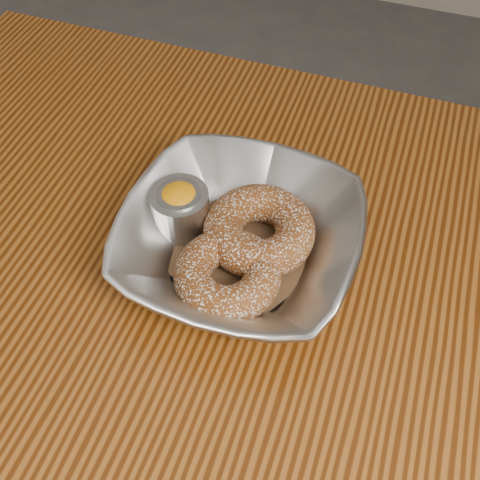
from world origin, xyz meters
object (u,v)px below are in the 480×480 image
(serving_bowl, at_px, (240,240))
(donut_back, at_px, (259,230))
(donut_front, at_px, (228,274))
(ramekin, at_px, (181,208))
(table, at_px, (299,377))

(serving_bowl, distance_m, donut_back, 0.02)
(serving_bowl, height_order, donut_front, serving_bowl)
(donut_front, bearing_deg, serving_bowl, 92.74)
(donut_back, xyz_separation_m, ramekin, (-0.09, -0.00, 0.01))
(serving_bowl, relative_size, ramekin, 3.96)
(donut_back, height_order, ramekin, ramekin)
(donut_back, distance_m, donut_front, 0.06)
(table, height_order, serving_bowl, serving_bowl)
(serving_bowl, xyz_separation_m, donut_back, (0.01, 0.02, 0.00))
(donut_front, bearing_deg, table, -14.20)
(serving_bowl, bearing_deg, table, -35.56)
(donut_back, relative_size, ramekin, 1.89)
(donut_back, distance_m, ramekin, 0.09)
(donut_back, bearing_deg, donut_front, -101.67)
(table, relative_size, donut_back, 10.36)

